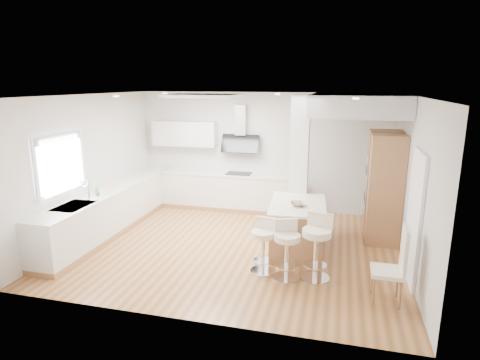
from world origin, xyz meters
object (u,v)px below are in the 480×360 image
(bar_stool_a, at_px, (263,243))
(bar_stool_c, at_px, (317,243))
(peninsula, at_px, (297,227))
(bar_stool_b, at_px, (287,247))
(dining_chair, at_px, (396,263))

(bar_stool_a, distance_m, bar_stool_c, 0.85)
(bar_stool_a, height_order, bar_stool_c, bar_stool_c)
(peninsula, bearing_deg, bar_stool_a, -117.66)
(peninsula, height_order, bar_stool_a, peninsula)
(peninsula, xyz_separation_m, bar_stool_a, (-0.43, -1.01, 0.05))
(bar_stool_b, relative_size, bar_stool_c, 0.90)
(peninsula, relative_size, dining_chair, 1.39)
(peninsula, distance_m, dining_chair, 2.13)
(bar_stool_b, bearing_deg, dining_chair, -30.54)
(bar_stool_c, bearing_deg, peninsula, 125.02)
(bar_stool_b, bearing_deg, bar_stool_a, 144.43)
(bar_stool_a, relative_size, dining_chair, 0.80)
(bar_stool_b, xyz_separation_m, dining_chair, (1.55, -0.35, 0.07))
(bar_stool_c, bearing_deg, bar_stool_b, -153.18)
(bar_stool_b, relative_size, dining_chair, 0.84)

